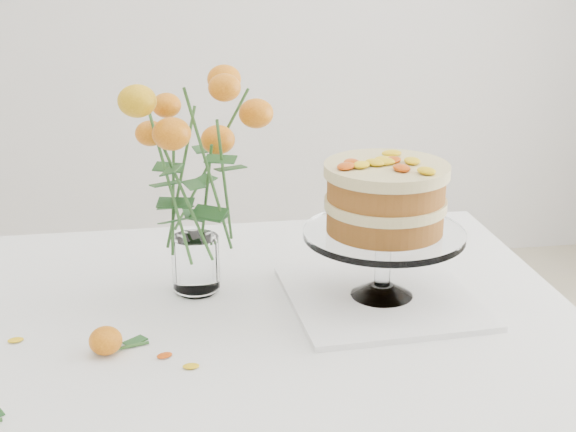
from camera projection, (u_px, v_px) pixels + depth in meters
name	position (u px, v px, depth m)	size (l,w,h in m)	color
table	(177.00, 358.00, 1.42)	(1.43, 0.93, 0.76)	tan
napkin	(381.00, 297.00, 1.46)	(0.33, 0.33, 0.01)	white
cake_stand	(385.00, 205.00, 1.40)	(0.29, 0.29, 0.26)	white
rose_vase	(192.00, 159.00, 1.41)	(0.36, 0.36, 0.44)	white
loose_rose_far	(106.00, 341.00, 1.27)	(0.09, 0.05, 0.05)	#BE5209
stray_petal_a	(101.00, 348.00, 1.28)	(0.03, 0.02, 0.00)	yellow
stray_petal_b	(164.00, 356.00, 1.26)	(0.03, 0.02, 0.00)	yellow
stray_petal_c	(191.00, 366.00, 1.23)	(0.03, 0.02, 0.00)	yellow
stray_petal_d	(16.00, 340.00, 1.31)	(0.03, 0.02, 0.00)	yellow
stray_petal_f	(353.00, 324.00, 1.37)	(0.03, 0.02, 0.00)	yellow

